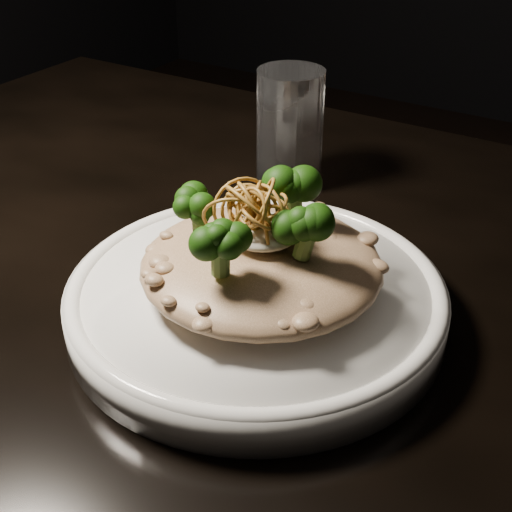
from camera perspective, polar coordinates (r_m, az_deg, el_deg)
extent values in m
cube|color=black|center=(0.61, -2.15, -3.01)|extent=(1.10, 0.80, 0.04)
cylinder|color=black|center=(1.29, -11.51, -3.07)|extent=(0.05, 0.05, 0.71)
cylinder|color=white|center=(0.54, 0.00, -3.65)|extent=(0.28, 0.28, 0.03)
ellipsoid|color=brown|center=(0.52, 0.46, -0.70)|extent=(0.18, 0.18, 0.04)
ellipsoid|color=white|center=(0.51, 0.59, 1.97)|extent=(0.05, 0.05, 0.01)
cylinder|color=white|center=(0.73, 2.72, 10.17)|extent=(0.08, 0.08, 0.12)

